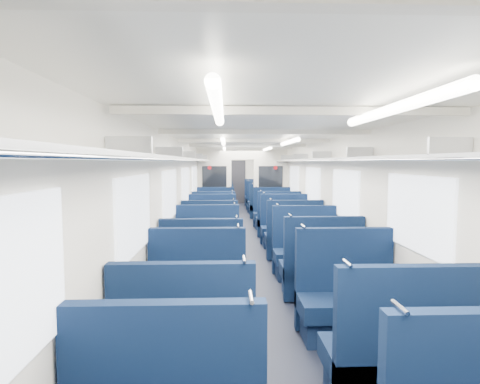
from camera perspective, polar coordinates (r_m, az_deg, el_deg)
floor at (r=9.12m, az=1.17°, el=-7.72°), size 2.80×18.00×0.01m
ceiling at (r=8.93m, az=1.20°, el=7.20°), size 2.80×18.00×0.01m
wall_left at (r=8.98m, az=-7.77°, el=-0.36°), size 0.02×18.00×2.35m
dado_left at (r=9.09m, az=-7.62°, el=-5.56°), size 0.03×17.90×0.70m
wall_right at (r=9.13m, az=9.99°, el=-0.31°), size 0.02×18.00×2.35m
dado_right at (r=9.23m, az=9.83°, el=-5.42°), size 0.03×17.90×0.70m
wall_far at (r=17.93m, az=-0.40°, el=2.09°), size 2.80×0.02×2.35m
luggage_rack_left at (r=8.93m, az=-6.63°, el=4.75°), size 0.36×17.40×0.18m
luggage_rack_right at (r=9.06m, az=8.90°, el=4.72°), size 0.36×17.40×0.18m
windows at (r=8.48m, az=1.36°, el=1.05°), size 2.78×15.60×0.75m
ceiling_fittings at (r=8.66m, az=1.29°, el=6.87°), size 2.70×16.06×0.11m
end_door at (r=17.87m, az=-0.40°, el=1.52°), size 0.75×0.06×2.00m
bulkhead at (r=11.99m, az=0.38°, el=1.17°), size 2.80×0.10×2.35m
seat_4 at (r=3.35m, az=-8.19°, el=-23.23°), size 1.10×0.61×1.22m
seat_5 at (r=3.47m, az=22.46°, el=-22.45°), size 1.10×0.61×1.22m
seat_6 at (r=4.43m, az=-6.47°, el=-16.08°), size 1.10×0.61×1.22m
seat_7 at (r=4.56m, az=15.60°, el=-15.59°), size 1.10×0.61×1.22m
seat_8 at (r=5.38m, az=-5.62°, el=-12.32°), size 1.10×0.61×1.22m
seat_9 at (r=5.66m, az=11.86°, el=-11.53°), size 1.10×0.61×1.22m
seat_10 at (r=6.65m, az=-4.89°, el=-9.03°), size 1.10×0.61×1.22m
seat_11 at (r=6.62m, az=9.74°, el=-9.15°), size 1.10×0.61×1.22m
seat_12 at (r=7.69m, az=-4.48°, el=-7.18°), size 1.10×0.61×1.22m
seat_13 at (r=7.78m, az=7.91°, el=-7.06°), size 1.10×0.61×1.22m
seat_14 at (r=8.80m, az=-4.16°, el=-5.68°), size 1.10×0.61×1.22m
seat_15 at (r=8.88m, az=6.65°, el=-5.61°), size 1.10×0.61×1.22m
seat_16 at (r=9.90m, az=-3.92°, el=-4.54°), size 1.10×0.61×1.22m
seat_17 at (r=9.99m, az=5.67°, el=-4.47°), size 1.10×0.61×1.22m
seat_18 at (r=11.21m, az=-3.69°, el=-3.48°), size 1.10×0.61×1.22m
seat_19 at (r=11.23m, az=4.82°, el=-3.47°), size 1.10×0.61×1.22m
seat_20 at (r=13.04m, az=-3.45°, el=-2.35°), size 1.10×0.61×1.22m
seat_21 at (r=13.17m, az=3.80°, el=-2.29°), size 1.10×0.61×1.22m
seat_22 at (r=14.37m, az=-3.31°, el=-1.72°), size 1.10×0.61×1.22m
seat_23 at (r=14.35m, az=3.32°, el=-1.72°), size 1.10×0.61×1.22m
seat_24 at (r=15.47m, az=-3.22°, el=-1.27°), size 1.10×0.61×1.22m
seat_25 at (r=15.55m, az=2.91°, el=-1.24°), size 1.10×0.61×1.22m
seat_26 at (r=16.54m, az=-3.14°, el=-0.90°), size 1.10×0.61×1.22m
seat_27 at (r=16.58m, az=2.60°, el=-0.88°), size 1.10×0.61×1.22m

